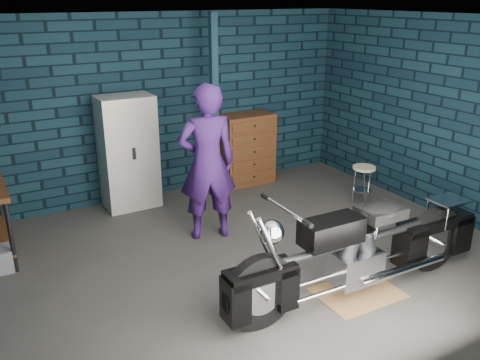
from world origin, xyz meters
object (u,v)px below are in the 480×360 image
object	(u,v)px
person	(207,163)
tool_chest	(247,149)
shop_stool	(363,186)
motorcycle	(362,243)
locker	(128,152)

from	to	relation	value
person	tool_chest	xyz separation A→B (m)	(1.42, 1.45, -0.41)
tool_chest	shop_stool	distance (m)	1.95
motorcycle	shop_stool	world-z (taller)	motorcycle
motorcycle	locker	distance (m)	3.67
tool_chest	shop_stool	world-z (taller)	tool_chest
motorcycle	shop_stool	xyz separation A→B (m)	(1.65, 1.76, -0.28)
locker	tool_chest	world-z (taller)	locker
person	tool_chest	bearing A→B (deg)	-120.46
motorcycle	person	distance (m)	2.15
motorcycle	person	size ratio (longest dim) A/B	1.34
locker	tool_chest	xyz separation A→B (m)	(1.95, 0.00, -0.24)
person	locker	size ratio (longest dim) A/B	1.21
person	shop_stool	xyz separation A→B (m)	(2.40, -0.21, -0.68)
motorcycle	person	world-z (taller)	person
motorcycle	person	xyz separation A→B (m)	(-0.75, 1.97, 0.40)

